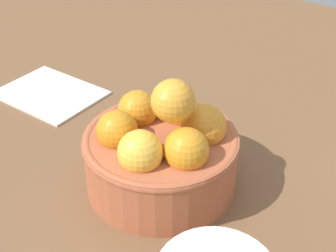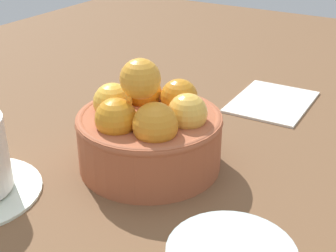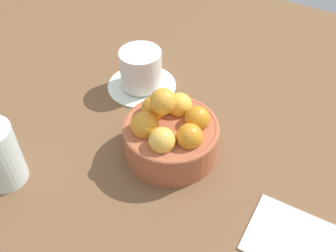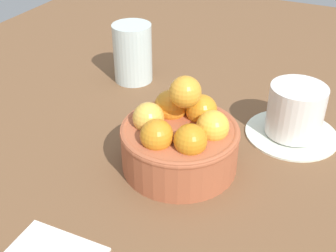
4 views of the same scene
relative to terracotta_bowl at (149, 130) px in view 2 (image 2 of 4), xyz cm
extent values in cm
cube|color=brown|center=(-0.09, -0.01, -5.73)|extent=(152.47, 119.38, 3.07)
cylinder|color=#AD5938|center=(-0.09, -0.01, -1.29)|extent=(14.82, 14.82, 5.79)
torus|color=#AD5938|center=(-0.09, -0.01, 1.20)|extent=(15.02, 15.02, 1.00)
sphere|color=yellow|center=(0.72, -3.97, 2.47)|extent=(4.05, 4.05, 4.05)
sphere|color=orange|center=(3.74, -1.29, 2.47)|extent=(4.09, 4.09, 4.09)
sphere|color=orange|center=(2.93, 2.66, 2.47)|extent=(4.34, 4.34, 4.34)
sphere|color=#F5B948|center=(-0.89, 3.94, 2.47)|extent=(4.00, 4.00, 4.00)
sphere|color=orange|center=(-3.91, 1.27, 2.47)|extent=(3.99, 3.99, 3.99)
sphere|color=orange|center=(-3.11, -2.69, 2.47)|extent=(3.94, 3.94, 3.94)
sphere|color=gold|center=(1.33, -0.18, 6.00)|extent=(3.97, 3.97, 3.97)
cube|color=white|center=(-22.64, 5.26, -3.89)|extent=(13.14, 10.09, 0.60)
camera|label=1|loc=(22.50, -28.95, 27.52)|focal=51.00mm
camera|label=2|loc=(36.55, 24.39, 22.09)|focal=51.31mm
camera|label=3|loc=(-21.42, 36.67, 43.58)|focal=41.90mm
camera|label=4|loc=(-41.39, -18.12, 31.36)|focal=46.75mm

